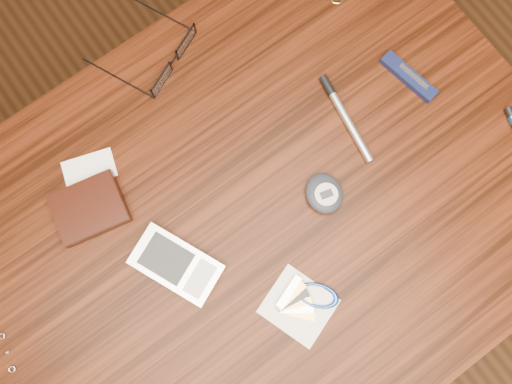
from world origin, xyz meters
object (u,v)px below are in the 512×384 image
(wallet_and_card, at_px, (89,207))
(notepad_keys, at_px, (307,300))
(pocket_knife, at_px, (409,77))
(silver_pen, at_px, (342,112))
(eyeglasses, at_px, (170,59))
(pedometer, at_px, (324,193))
(pda_phone, at_px, (176,264))
(desk, at_px, (239,237))

(wallet_and_card, relative_size, notepad_keys, 1.15)
(pocket_knife, xyz_separation_m, silver_pen, (-0.12, 0.02, -0.00))
(eyeglasses, distance_m, pedometer, 0.32)
(pda_phone, distance_m, pocket_knife, 0.46)
(desk, bearing_deg, wallet_and_card, 135.20)
(wallet_and_card, xyz_separation_m, eyeglasses, (0.23, 0.12, 0.00))
(desk, distance_m, wallet_and_card, 0.25)
(pda_phone, bearing_deg, eyeglasses, 57.36)
(wallet_and_card, bearing_deg, pda_phone, -68.66)
(pda_phone, relative_size, notepad_keys, 1.18)
(wallet_and_card, bearing_deg, notepad_keys, -58.91)
(silver_pen, bearing_deg, eyeglasses, 126.53)
(pda_phone, xyz_separation_m, notepad_keys, (0.12, -0.15, -0.01))
(desk, xyz_separation_m, pocket_knife, (0.36, 0.04, 0.11))
(desk, distance_m, pedometer, 0.18)
(desk, distance_m, pocket_knife, 0.37)
(wallet_and_card, bearing_deg, pedometer, -32.69)
(wallet_and_card, distance_m, pocket_knife, 0.53)
(silver_pen, bearing_deg, wallet_and_card, 165.50)
(notepad_keys, bearing_deg, silver_pen, 42.01)
(desk, height_order, silver_pen, silver_pen)
(notepad_keys, bearing_deg, eyeglasses, 83.34)
(pedometer, xyz_separation_m, silver_pen, (0.10, 0.09, -0.01))
(wallet_and_card, bearing_deg, silver_pen, -14.50)
(eyeglasses, distance_m, silver_pen, 0.28)
(desk, bearing_deg, notepad_keys, -80.95)
(wallet_and_card, xyz_separation_m, pocket_knife, (0.51, -0.12, -0.00))
(notepad_keys, relative_size, pocket_knife, 1.18)
(eyeglasses, height_order, pedometer, eyeglasses)
(pocket_knife, distance_m, silver_pen, 0.12)
(pedometer, bearing_deg, pocket_knife, 17.46)
(desk, xyz_separation_m, notepad_keys, (0.02, -0.14, 0.11))
(eyeglasses, relative_size, silver_pen, 1.14)
(wallet_and_card, xyz_separation_m, pda_phone, (0.06, -0.14, -0.00))
(pedometer, relative_size, notepad_keys, 0.62)
(notepad_keys, relative_size, silver_pen, 0.79)
(eyeglasses, distance_m, pda_phone, 0.32)
(pda_phone, xyz_separation_m, pocket_knife, (0.46, 0.03, -0.00))
(desk, distance_m, pda_phone, 0.15)
(pocket_knife, bearing_deg, wallet_and_card, 167.02)
(wallet_and_card, bearing_deg, eyeglasses, 28.42)
(eyeglasses, bearing_deg, silver_pen, -53.47)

